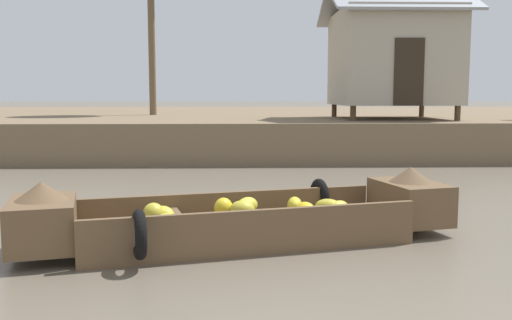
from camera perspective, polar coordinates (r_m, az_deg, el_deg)
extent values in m
plane|color=#665B4C|center=(11.79, 3.01, -2.09)|extent=(300.00, 300.00, 0.00)
cube|color=#756047|center=(24.00, 0.59, 3.59)|extent=(160.00, 20.00, 1.06)
cube|color=brown|center=(6.92, -1.28, -7.76)|extent=(4.04, 2.22, 0.12)
cube|color=brown|center=(7.43, -2.50, -4.72)|extent=(3.74, 1.05, 0.40)
cube|color=brown|center=(6.29, 0.16, -6.78)|extent=(3.74, 1.05, 0.40)
cube|color=brown|center=(7.74, 15.17, -4.04)|extent=(0.94, 1.23, 0.52)
cone|color=brown|center=(7.68, 15.25, -1.41)|extent=(0.68, 0.68, 0.20)
cube|color=brown|center=(6.64, -20.62, -5.96)|extent=(0.94, 1.23, 0.52)
cone|color=brown|center=(6.57, -20.75, -2.91)|extent=(0.68, 0.68, 0.20)
cube|color=brown|center=(6.69, -8.11, -5.86)|extent=(0.49, 1.17, 0.05)
torus|color=black|center=(7.93, 6.37, -3.74)|extent=(0.25, 0.53, 0.52)
torus|color=black|center=(5.93, -11.61, -7.34)|extent=(0.25, 0.53, 0.52)
ellipsoid|color=gold|center=(6.66, -1.40, -5.03)|extent=(0.33, 0.29, 0.22)
ellipsoid|color=yellow|center=(7.19, 8.10, -5.00)|extent=(0.35, 0.37, 0.20)
ellipsoid|color=yellow|center=(6.93, -9.31, -5.53)|extent=(0.39, 0.37, 0.24)
ellipsoid|color=yellow|center=(7.17, 8.32, -4.82)|extent=(0.35, 0.32, 0.20)
ellipsoid|color=yellow|center=(6.99, -0.88, -4.58)|extent=(0.36, 0.40, 0.20)
ellipsoid|color=yellow|center=(7.25, 4.98, -4.93)|extent=(0.31, 0.36, 0.18)
ellipsoid|color=gold|center=(6.84, -10.25, -5.35)|extent=(0.27, 0.28, 0.27)
ellipsoid|color=yellow|center=(6.76, -3.29, -4.82)|extent=(0.28, 0.30, 0.24)
ellipsoid|color=yellow|center=(7.05, 3.90, -4.54)|extent=(0.21, 0.33, 0.21)
ellipsoid|color=yellow|center=(6.31, -8.94, -6.51)|extent=(0.36, 0.30, 0.27)
ellipsoid|color=gold|center=(7.20, 7.28, -4.65)|extent=(0.41, 0.35, 0.19)
cylinder|color=#4C3826|center=(15.73, 9.71, 4.64)|extent=(0.16, 0.16, 0.41)
cylinder|color=#4C3826|center=(16.55, 19.57, 4.44)|extent=(0.16, 0.16, 0.41)
cylinder|color=#4C3826|center=(18.76, 7.85, 4.96)|extent=(0.16, 0.16, 0.41)
cylinder|color=#4C3826|center=(19.45, 16.28, 4.82)|extent=(0.16, 0.16, 0.41)
cube|color=#B2A893|center=(17.59, 13.48, 9.88)|extent=(3.28, 3.48, 2.73)
cube|color=#2D2319|center=(15.87, 15.11, 8.52)|extent=(0.80, 0.04, 1.80)
cube|color=#9399A0|center=(18.60, 12.90, 14.86)|extent=(3.98, 2.23, 1.07)
cylinder|color=brown|center=(20.73, -10.43, 11.79)|extent=(0.24, 0.24, 5.28)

